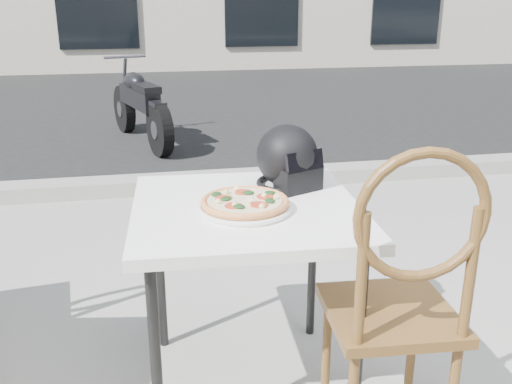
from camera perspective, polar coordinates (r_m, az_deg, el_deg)
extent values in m
cube|color=black|center=(8.67, -5.22, 8.82)|extent=(30.00, 8.00, 0.00)
cube|color=gray|center=(4.80, -0.08, 1.39)|extent=(30.00, 0.25, 0.12)
cube|color=white|center=(2.09, -0.96, -1.86)|extent=(0.87, 0.87, 0.04)
cylinder|color=black|center=(1.96, -9.96, -16.67)|extent=(0.04, 0.04, 0.74)
cylinder|color=black|center=(2.04, 10.19, -15.11)|extent=(0.04, 0.04, 0.74)
cylinder|color=black|center=(2.54, -9.56, -7.78)|extent=(0.04, 0.04, 0.74)
cylinder|color=black|center=(2.61, 5.65, -6.93)|extent=(0.04, 0.04, 0.74)
cylinder|color=white|center=(2.02, -1.12, -1.70)|extent=(0.38, 0.38, 0.01)
torus|color=white|center=(2.02, -1.12, -1.53)|extent=(0.40, 0.40, 0.02)
cylinder|color=#E59354|center=(2.02, -1.12, -1.13)|extent=(0.31, 0.31, 0.01)
torus|color=#E59354|center=(2.01, -1.12, -0.95)|extent=(0.32, 0.32, 0.02)
cylinder|color=red|center=(2.01, -1.12, -0.92)|extent=(0.28, 0.28, 0.00)
cylinder|color=beige|center=(2.01, -1.12, -0.83)|extent=(0.27, 0.27, 0.00)
cylinder|color=#BA3620|center=(2.04, 0.91, -0.46)|extent=(0.06, 0.06, 0.00)
cylinder|color=#BA3620|center=(2.08, -1.29, -0.02)|extent=(0.06, 0.06, 0.00)
cylinder|color=#BA3620|center=(2.03, -3.25, -0.60)|extent=(0.06, 0.06, 0.00)
cylinder|color=#BA3620|center=(1.95, -2.26, -1.37)|extent=(0.06, 0.06, 0.00)
cylinder|color=#BA3620|center=(1.96, 0.31, -1.29)|extent=(0.06, 0.06, 0.00)
ellipsoid|color=#153A16|center=(2.07, -0.80, -0.07)|extent=(0.04, 0.04, 0.01)
ellipsoid|color=#153A16|center=(2.01, -3.02, -0.67)|extent=(0.06, 0.06, 0.01)
ellipsoid|color=#153A16|center=(1.99, 1.39, -0.87)|extent=(0.04, 0.05, 0.01)
ellipsoid|color=#153A16|center=(1.93, -1.70, -1.46)|extent=(0.06, 0.05, 0.01)
ellipsoid|color=#153A16|center=(2.07, 1.36, -0.09)|extent=(0.05, 0.04, 0.01)
ellipsoid|color=#153A16|center=(2.06, -3.98, -0.22)|extent=(0.05, 0.06, 0.01)
cylinder|color=#F0F093|center=(1.98, -0.65, -0.86)|extent=(0.02, 0.02, 0.02)
cylinder|color=#F0F093|center=(2.07, -2.97, 0.03)|extent=(0.03, 0.03, 0.02)
cylinder|color=#F0F093|center=(2.03, 0.80, -0.35)|extent=(0.03, 0.03, 0.02)
cylinder|color=#F0F093|center=(2.10, -2.04, 0.33)|extent=(0.02, 0.02, 0.02)
cylinder|color=#F0F093|center=(1.93, 0.62, -1.39)|extent=(0.03, 0.03, 0.02)
cylinder|color=#F0F093|center=(1.98, -3.83, -0.95)|extent=(0.03, 0.03, 0.02)
cylinder|color=#F0F093|center=(2.02, 1.99, -0.48)|extent=(0.02, 0.02, 0.02)
cylinder|color=#F0F093|center=(1.95, -2.10, -1.23)|extent=(0.03, 0.03, 0.02)
ellipsoid|color=black|center=(2.26, 3.13, 3.63)|extent=(0.32, 0.33, 0.25)
cube|color=black|center=(2.22, 4.28, 1.32)|extent=(0.20, 0.15, 0.10)
torus|color=black|center=(2.29, 3.08, 0.94)|extent=(0.32, 0.32, 0.02)
cube|color=black|center=(2.18, 4.87, 3.12)|extent=(0.17, 0.10, 0.08)
cube|color=brown|center=(2.04, 13.24, -11.74)|extent=(0.45, 0.45, 0.04)
cylinder|color=brown|center=(2.36, 15.37, -14.36)|extent=(0.04, 0.04, 0.47)
cylinder|color=brown|center=(2.26, 7.07, -15.35)|extent=(0.04, 0.04, 0.47)
cylinder|color=brown|center=(1.86, 20.62, -7.89)|extent=(0.04, 0.04, 0.45)
cylinder|color=brown|center=(1.73, 10.47, -8.92)|extent=(0.04, 0.04, 0.45)
torus|color=brown|center=(1.71, 16.33, -2.38)|extent=(0.42, 0.06, 0.42)
cylinder|color=black|center=(6.90, -13.02, 8.10)|extent=(0.26, 0.55, 0.54)
cylinder|color=gray|center=(6.90, -13.02, 8.10)|extent=(0.17, 0.21, 0.18)
cylinder|color=black|center=(5.72, -9.59, 6.17)|extent=(0.26, 0.55, 0.54)
cylinder|color=gray|center=(5.72, -9.59, 6.17)|extent=(0.17, 0.21, 0.18)
cube|color=black|center=(6.27, -11.60, 9.23)|extent=(0.43, 0.95, 0.20)
ellipsoid|color=black|center=(6.37, -12.05, 10.75)|extent=(0.30, 0.42, 0.20)
cube|color=black|center=(5.99, -10.92, 10.15)|extent=(0.30, 0.48, 0.07)
cylinder|color=gray|center=(6.79, -13.03, 10.39)|extent=(0.12, 0.29, 0.64)
cylinder|color=gray|center=(6.65, -12.98, 13.03)|extent=(0.45, 0.16, 0.03)
cube|color=black|center=(5.69, -9.79, 8.67)|extent=(0.18, 0.23, 0.04)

